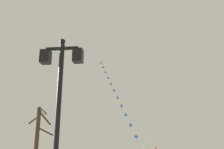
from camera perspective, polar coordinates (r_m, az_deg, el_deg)
twin_lantern_lamp_post at (r=6.98m, az=-12.25°, el=-3.04°), size 1.26×0.28×4.86m
kite_train at (r=30.90m, az=1.02°, el=-4.88°), size 6.81×15.17×15.09m
bare_tree at (r=18.85m, az=-17.19°, el=-13.65°), size 2.19×1.57×4.58m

